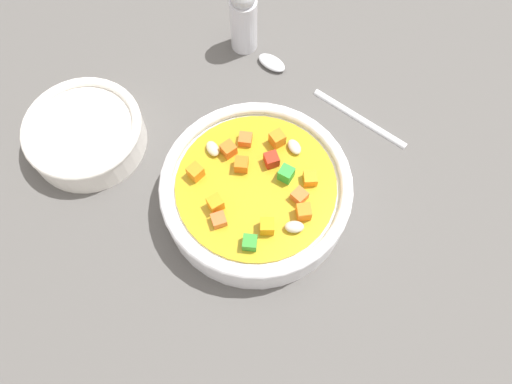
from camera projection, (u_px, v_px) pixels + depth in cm
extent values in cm
cube|color=#565451|center=(256.00, 204.00, 56.65)|extent=(140.00, 140.00, 2.00)
cylinder|color=white|center=(256.00, 193.00, 53.98)|extent=(20.55, 20.55, 3.88)
torus|color=white|center=(256.00, 184.00, 51.85)|extent=(20.67, 20.67, 1.36)
cylinder|color=gold|center=(256.00, 185.00, 52.03)|extent=(17.26, 17.26, 0.40)
cube|color=orange|center=(245.00, 139.00, 53.59)|extent=(1.99, 1.99, 0.99)
cube|color=orange|center=(229.00, 149.00, 52.82)|extent=(1.41, 1.41, 1.42)
cube|color=green|center=(250.00, 243.00, 48.48)|extent=(1.99, 1.99, 1.28)
cube|color=orange|center=(304.00, 212.00, 49.66)|extent=(1.92, 1.92, 1.61)
cube|color=orange|center=(219.00, 220.00, 49.62)|extent=(1.78, 1.78, 1.03)
cube|color=orange|center=(195.00, 172.00, 51.61)|extent=(1.58, 1.58, 1.53)
cube|color=orange|center=(299.00, 196.00, 50.68)|extent=(1.59, 1.59, 1.12)
cube|color=orange|center=(277.00, 139.00, 53.23)|extent=(1.53, 1.53, 1.64)
ellipsoid|color=beige|center=(294.00, 147.00, 53.29)|extent=(1.61, 2.17, 0.82)
ellipsoid|color=beige|center=(294.00, 227.00, 49.25)|extent=(2.33, 2.20, 1.09)
cube|color=orange|center=(243.00, 163.00, 52.13)|extent=(1.99, 1.99, 1.38)
cube|color=orange|center=(215.00, 203.00, 50.06)|extent=(1.55, 1.55, 1.61)
cube|color=red|center=(271.00, 160.00, 52.32)|extent=(1.78, 1.78, 1.37)
ellipsoid|color=beige|center=(213.00, 149.00, 53.14)|extent=(1.60, 2.17, 0.92)
cube|color=orange|center=(267.00, 226.00, 49.03)|extent=(1.97, 1.97, 1.60)
cube|color=orange|center=(310.00, 178.00, 51.50)|extent=(1.95, 1.95, 1.16)
cube|color=green|center=(286.00, 174.00, 51.49)|extent=(1.83, 1.83, 1.58)
cylinder|color=silver|center=(360.00, 117.00, 59.92)|extent=(4.19, 12.94, 0.90)
ellipsoid|color=silver|center=(272.00, 63.00, 63.31)|extent=(3.03, 4.35, 1.01)
cylinder|color=white|center=(87.00, 136.00, 57.46)|extent=(13.62, 13.62, 3.22)
torus|color=white|center=(81.00, 127.00, 55.75)|extent=(13.75, 13.75, 1.09)
cylinder|color=silver|center=(244.00, 24.00, 61.78)|extent=(3.46, 3.46, 7.49)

